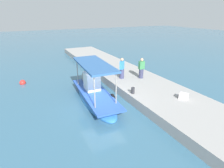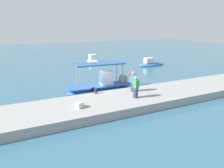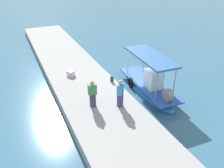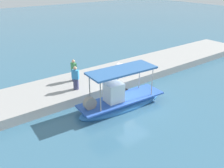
{
  "view_description": "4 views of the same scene",
  "coord_description": "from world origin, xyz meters",
  "px_view_note": "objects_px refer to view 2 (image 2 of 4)",
  "views": [
    {
      "loc": [
        -9.67,
        4.22,
        5.71
      ],
      "look_at": [
        0.98,
        -1.2,
        0.97
      ],
      "focal_mm": 28.86,
      "sensor_mm": 36.0,
      "label": 1
    },
    {
      "loc": [
        -6.45,
        -17.41,
        5.99
      ],
      "look_at": [
        1.05,
        -2.04,
        1.24
      ],
      "focal_mm": 34.03,
      "sensor_mm": 36.0,
      "label": 2
    },
    {
      "loc": [
        12.67,
        -8.14,
        8.28
      ],
      "look_at": [
        0.54,
        -2.5,
        1.0
      ],
      "focal_mm": 36.61,
      "sensor_mm": 36.0,
      "label": 3
    },
    {
      "loc": [
        9.88,
        11.2,
        8.08
      ],
      "look_at": [
        0.67,
        -1.18,
        1.14
      ],
      "focal_mm": 38.84,
      "sensor_mm": 36.0,
      "label": 4
    }
  ],
  "objects_px": {
    "fisherman_by_crate": "(133,82)",
    "fisherman_near_bollard": "(136,88)",
    "moored_boat_near": "(151,64)",
    "main_fishing_boat": "(101,87)",
    "mooring_bollard": "(96,91)",
    "moored_boat_mid": "(93,61)",
    "cargo_crate": "(79,105)",
    "marker_buoy": "(130,75)"
  },
  "relations": [
    {
      "from": "fisherman_by_crate",
      "to": "main_fishing_boat",
      "type": "bearing_deg",
      "value": 117.49
    },
    {
      "from": "marker_buoy",
      "to": "moored_boat_near",
      "type": "bearing_deg",
      "value": 34.17
    },
    {
      "from": "fisherman_by_crate",
      "to": "mooring_bollard",
      "type": "height_order",
      "value": "fisherman_by_crate"
    },
    {
      "from": "mooring_bollard",
      "to": "fisherman_near_bollard",
      "type": "bearing_deg",
      "value": -44.89
    },
    {
      "from": "moored_boat_near",
      "to": "moored_boat_mid",
      "type": "relative_size",
      "value": 1.01
    },
    {
      "from": "main_fishing_boat",
      "to": "fisherman_near_bollard",
      "type": "bearing_deg",
      "value": -78.37
    },
    {
      "from": "moored_boat_mid",
      "to": "fisherman_by_crate",
      "type": "bearing_deg",
      "value": -101.02
    },
    {
      "from": "mooring_bollard",
      "to": "cargo_crate",
      "type": "xyz_separation_m",
      "value": [
        -2.15,
        -2.4,
        -0.03
      ]
    },
    {
      "from": "main_fishing_boat",
      "to": "mooring_bollard",
      "type": "bearing_deg",
      "value": -122.35
    },
    {
      "from": "moored_boat_near",
      "to": "fisherman_by_crate",
      "type": "bearing_deg",
      "value": -131.58
    },
    {
      "from": "mooring_bollard",
      "to": "moored_boat_near",
      "type": "bearing_deg",
      "value": 39.03
    },
    {
      "from": "moored_boat_mid",
      "to": "moored_boat_near",
      "type": "bearing_deg",
      "value": -44.82
    },
    {
      "from": "fisherman_by_crate",
      "to": "fisherman_near_bollard",
      "type": "bearing_deg",
      "value": -114.32
    },
    {
      "from": "cargo_crate",
      "to": "moored_boat_near",
      "type": "distance_m",
      "value": 20.42
    },
    {
      "from": "main_fishing_boat",
      "to": "moored_boat_near",
      "type": "bearing_deg",
      "value": 35.78
    },
    {
      "from": "moored_boat_mid",
      "to": "cargo_crate",
      "type": "bearing_deg",
      "value": -113.6
    },
    {
      "from": "main_fishing_boat",
      "to": "fisherman_by_crate",
      "type": "relative_size",
      "value": 3.72
    },
    {
      "from": "mooring_bollard",
      "to": "moored_boat_mid",
      "type": "height_order",
      "value": "moored_boat_mid"
    },
    {
      "from": "fisherman_by_crate",
      "to": "marker_buoy",
      "type": "height_order",
      "value": "fisherman_by_crate"
    },
    {
      "from": "marker_buoy",
      "to": "fisherman_by_crate",
      "type": "bearing_deg",
      "value": -118.96
    },
    {
      "from": "fisherman_near_bollard",
      "to": "fisherman_by_crate",
      "type": "distance_m",
      "value": 1.61
    },
    {
      "from": "fisherman_near_bollard",
      "to": "marker_buoy",
      "type": "xyz_separation_m",
      "value": [
        4.79,
        8.92,
        -1.29
      ]
    },
    {
      "from": "main_fishing_boat",
      "to": "fisherman_by_crate",
      "type": "bearing_deg",
      "value": -62.51
    },
    {
      "from": "main_fishing_boat",
      "to": "marker_buoy",
      "type": "bearing_deg",
      "value": 37.47
    },
    {
      "from": "fisherman_near_bollard",
      "to": "fisherman_by_crate",
      "type": "xyz_separation_m",
      "value": [
        0.66,
        1.47,
        0.01
      ]
    },
    {
      "from": "fisherman_near_bollard",
      "to": "fisherman_by_crate",
      "type": "bearing_deg",
      "value": 65.68
    },
    {
      "from": "main_fishing_boat",
      "to": "fisherman_near_bollard",
      "type": "height_order",
      "value": "main_fishing_boat"
    },
    {
      "from": "main_fishing_boat",
      "to": "mooring_bollard",
      "type": "height_order",
      "value": "main_fishing_boat"
    },
    {
      "from": "mooring_bollard",
      "to": "moored_boat_mid",
      "type": "xyz_separation_m",
      "value": [
        6.59,
        17.6,
        -0.62
      ]
    },
    {
      "from": "fisherman_by_crate",
      "to": "moored_boat_mid",
      "type": "xyz_separation_m",
      "value": [
        3.59,
        18.46,
        -1.18
      ]
    },
    {
      "from": "moored_boat_near",
      "to": "fisherman_near_bollard",
      "type": "bearing_deg",
      "value": -129.99
    },
    {
      "from": "main_fishing_boat",
      "to": "moored_boat_mid",
      "type": "bearing_deg",
      "value": 71.36
    },
    {
      "from": "moored_boat_near",
      "to": "cargo_crate",
      "type": "bearing_deg",
      "value": -139.53
    },
    {
      "from": "main_fishing_boat",
      "to": "fisherman_near_bollard",
      "type": "relative_size",
      "value": 3.78
    },
    {
      "from": "fisherman_by_crate",
      "to": "marker_buoy",
      "type": "xyz_separation_m",
      "value": [
        4.13,
        7.46,
        -1.3
      ]
    },
    {
      "from": "marker_buoy",
      "to": "moored_boat_near",
      "type": "distance_m",
      "value": 7.57
    },
    {
      "from": "fisherman_near_bollard",
      "to": "mooring_bollard",
      "type": "height_order",
      "value": "fisherman_near_bollard"
    },
    {
      "from": "cargo_crate",
      "to": "moored_boat_mid",
      "type": "distance_m",
      "value": 21.84
    },
    {
      "from": "main_fishing_boat",
      "to": "mooring_bollard",
      "type": "relative_size",
      "value": 14.79
    },
    {
      "from": "marker_buoy",
      "to": "moored_boat_mid",
      "type": "distance_m",
      "value": 11.01
    },
    {
      "from": "main_fishing_boat",
      "to": "cargo_crate",
      "type": "xyz_separation_m",
      "value": [
        -3.55,
        -4.61,
        0.37
      ]
    },
    {
      "from": "fisherman_by_crate",
      "to": "moored_boat_near",
      "type": "xyz_separation_m",
      "value": [
        10.39,
        11.71,
        -1.18
      ]
    }
  ]
}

